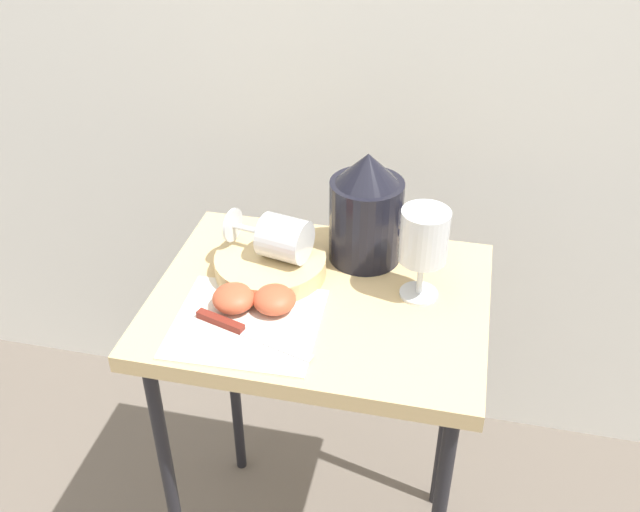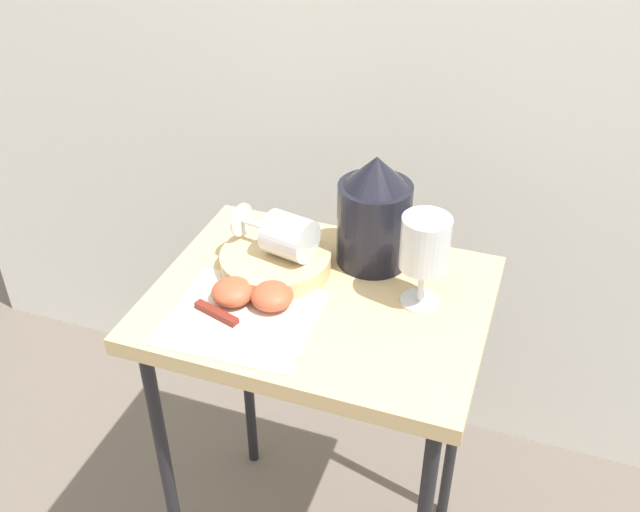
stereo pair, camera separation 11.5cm
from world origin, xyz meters
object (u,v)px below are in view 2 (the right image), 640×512
at_px(pitcher, 375,220).
at_px(basket_tray, 276,262).
at_px(wine_glass_upright, 425,247).
at_px(knife, 231,321).
at_px(apple_half_left, 233,292).
at_px(apple_half_right, 272,296).
at_px(table, 320,331).
at_px(wine_glass_tipped_near, 287,235).

bearing_deg(pitcher, basket_tray, -150.11).
xyz_separation_m(wine_glass_upright, knife, (-0.27, -0.16, -0.10)).
bearing_deg(basket_tray, apple_half_left, -105.47).
distance_m(basket_tray, knife, 0.16).
bearing_deg(knife, apple_half_right, 55.64).
xyz_separation_m(wine_glass_upright, apple_half_right, (-0.22, -0.09, -0.09)).
bearing_deg(pitcher, apple_half_left, -132.76).
height_order(basket_tray, wine_glass_upright, wine_glass_upright).
relative_size(pitcher, knife, 1.01).
distance_m(table, wine_glass_upright, 0.25).
height_order(table, basket_tray, basket_tray).
height_order(basket_tray, pitcher, pitcher).
xyz_separation_m(wine_glass_upright, wine_glass_tipped_near, (-0.24, 0.01, -0.04)).
xyz_separation_m(apple_half_left, apple_half_right, (0.06, 0.01, 0.00)).
xyz_separation_m(pitcher, wine_glass_upright, (0.11, -0.09, 0.03)).
height_order(pitcher, apple_half_right, pitcher).
bearing_deg(table, apple_half_right, -138.69).
bearing_deg(knife, pitcher, 57.24).
xyz_separation_m(table, apple_half_left, (-0.13, -0.07, 0.10)).
bearing_deg(wine_glass_tipped_near, table, -32.59).
distance_m(wine_glass_upright, knife, 0.32).
relative_size(basket_tray, pitcher, 0.94).
bearing_deg(knife, table, 48.23).
bearing_deg(pitcher, wine_glass_tipped_near, -147.98).
relative_size(wine_glass_upright, apple_half_left, 2.32).
xyz_separation_m(pitcher, knife, (-0.16, -0.25, -0.07)).
height_order(apple_half_right, knife, apple_half_right).
bearing_deg(basket_tray, pitcher, 29.89).
bearing_deg(apple_half_right, pitcher, 57.82).
relative_size(wine_glass_tipped_near, apple_half_left, 2.20).
height_order(wine_glass_tipped_near, apple_half_left, wine_glass_tipped_near).
bearing_deg(apple_half_right, wine_glass_upright, 22.73).
height_order(table, knife, knife).
distance_m(pitcher, apple_half_right, 0.23).
relative_size(table, wine_glass_tipped_near, 4.58).
bearing_deg(knife, wine_glass_tipped_near, 79.68).
height_order(pitcher, knife, pitcher).
distance_m(wine_glass_upright, apple_half_right, 0.26).
xyz_separation_m(table, wine_glass_tipped_near, (-0.08, 0.05, 0.15)).
height_order(wine_glass_upright, knife, wine_glass_upright).
xyz_separation_m(pitcher, apple_half_left, (-0.18, -0.20, -0.06)).
bearing_deg(table, wine_glass_upright, 13.42).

